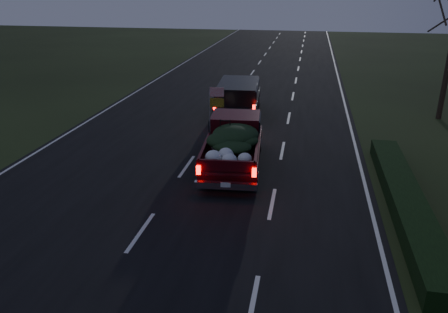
% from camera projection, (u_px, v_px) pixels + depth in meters
% --- Properties ---
extents(ground, '(120.00, 120.00, 0.00)m').
position_uv_depth(ground, '(141.00, 232.00, 12.69)').
color(ground, black).
rests_on(ground, ground).
extents(road_asphalt, '(14.00, 120.00, 0.02)m').
position_uv_depth(road_asphalt, '(141.00, 232.00, 12.69)').
color(road_asphalt, black).
rests_on(road_asphalt, ground).
extents(hedge_row, '(1.00, 10.00, 0.60)m').
position_uv_depth(hedge_row, '(405.00, 200.00, 13.94)').
color(hedge_row, black).
rests_on(hedge_row, ground).
extents(pickup_truck, '(2.48, 5.50, 2.81)m').
position_uv_depth(pickup_truck, '(234.00, 141.00, 16.95)').
color(pickup_truck, '#3E080F').
rests_on(pickup_truck, ground).
extents(lead_suv, '(2.54, 5.34, 1.49)m').
position_uv_depth(lead_suv, '(238.00, 95.00, 23.67)').
color(lead_suv, black).
rests_on(lead_suv, ground).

